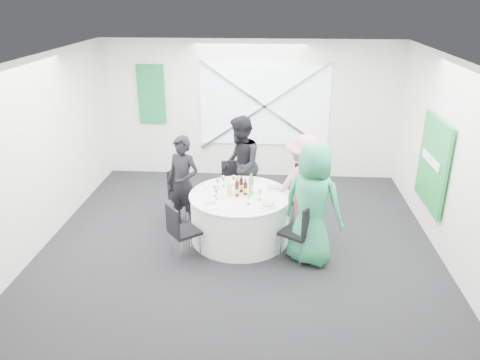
# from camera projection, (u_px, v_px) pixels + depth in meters

# --- Properties ---
(floor) EXTENTS (6.00, 6.00, 0.00)m
(floor) POSITION_uv_depth(u_px,v_px,m) (239.00, 244.00, 7.26)
(floor) COLOR black
(floor) RESTS_ON ground
(ceiling) EXTENTS (6.00, 6.00, 0.00)m
(ceiling) POSITION_uv_depth(u_px,v_px,m) (239.00, 60.00, 6.20)
(ceiling) COLOR silver
(ceiling) RESTS_ON wall_back
(wall_back) EXTENTS (6.00, 0.00, 6.00)m
(wall_back) POSITION_uv_depth(u_px,v_px,m) (250.00, 110.00, 9.50)
(wall_back) COLOR silver
(wall_back) RESTS_ON floor
(wall_front) EXTENTS (6.00, 0.00, 6.00)m
(wall_front) POSITION_uv_depth(u_px,v_px,m) (213.00, 278.00, 3.96)
(wall_front) COLOR silver
(wall_front) RESTS_ON floor
(wall_left) EXTENTS (0.00, 6.00, 6.00)m
(wall_left) POSITION_uv_depth(u_px,v_px,m) (37.00, 155.00, 6.92)
(wall_left) COLOR silver
(wall_left) RESTS_ON floor
(wall_right) EXTENTS (0.00, 6.00, 6.00)m
(wall_right) POSITION_uv_depth(u_px,v_px,m) (453.00, 165.00, 6.53)
(wall_right) COLOR silver
(wall_right) RESTS_ON floor
(window_panel) EXTENTS (2.60, 0.03, 1.60)m
(window_panel) POSITION_uv_depth(u_px,v_px,m) (265.00, 106.00, 9.41)
(window_panel) COLOR silver
(window_panel) RESTS_ON wall_back
(window_brace_a) EXTENTS (2.63, 0.05, 1.84)m
(window_brace_a) POSITION_uv_depth(u_px,v_px,m) (264.00, 106.00, 9.37)
(window_brace_a) COLOR silver
(window_brace_a) RESTS_ON window_panel
(window_brace_b) EXTENTS (2.63, 0.05, 1.84)m
(window_brace_b) POSITION_uv_depth(u_px,v_px,m) (264.00, 106.00, 9.37)
(window_brace_b) COLOR silver
(window_brace_b) RESTS_ON window_panel
(green_banner) EXTENTS (0.55, 0.04, 1.20)m
(green_banner) POSITION_uv_depth(u_px,v_px,m) (151.00, 94.00, 9.47)
(green_banner) COLOR #156A38
(green_banner) RESTS_ON wall_back
(green_sign) EXTENTS (0.05, 1.20, 1.40)m
(green_sign) POSITION_uv_depth(u_px,v_px,m) (433.00, 163.00, 7.17)
(green_sign) COLOR #188634
(green_sign) RESTS_ON wall_right
(banquet_table) EXTENTS (1.56, 1.56, 0.76)m
(banquet_table) POSITION_uv_depth(u_px,v_px,m) (240.00, 217.00, 7.30)
(banquet_table) COLOR silver
(banquet_table) RESTS_ON floor
(chair_back) EXTENTS (0.48, 0.49, 0.91)m
(chair_back) POSITION_uv_depth(u_px,v_px,m) (233.00, 183.00, 8.18)
(chair_back) COLOR black
(chair_back) RESTS_ON floor
(chair_back_left) EXTENTS (0.56, 0.56, 0.90)m
(chair_back_left) POSITION_uv_depth(u_px,v_px,m) (181.00, 191.00, 7.87)
(chair_back_left) COLOR black
(chair_back_left) RESTS_ON floor
(chair_back_right) EXTENTS (0.62, 0.62, 0.97)m
(chair_back_right) POSITION_uv_depth(u_px,v_px,m) (297.00, 190.00, 7.79)
(chair_back_right) COLOR black
(chair_back_right) RESTS_ON floor
(chair_front_right) EXTENTS (0.58, 0.57, 0.91)m
(chair_front_right) POSITION_uv_depth(u_px,v_px,m) (302.00, 228.00, 6.61)
(chair_front_right) COLOR black
(chair_front_right) RESTS_ON floor
(chair_front_left) EXTENTS (0.55, 0.54, 0.85)m
(chair_front_left) POSITION_uv_depth(u_px,v_px,m) (180.00, 228.00, 6.70)
(chair_front_left) COLOR black
(chair_front_left) RESTS_ON floor
(person_man_back_left) EXTENTS (0.66, 0.55, 1.55)m
(person_man_back_left) POSITION_uv_depth(u_px,v_px,m) (183.00, 183.00, 7.53)
(person_man_back_left) COLOR black
(person_man_back_left) RESTS_ON floor
(person_man_back) EXTENTS (0.51, 0.87, 1.72)m
(person_man_back) POSITION_uv_depth(u_px,v_px,m) (240.00, 165.00, 8.05)
(person_man_back) COLOR black
(person_man_back) RESTS_ON floor
(person_woman_pink) EXTENTS (1.15, 0.82, 1.62)m
(person_woman_pink) POSITION_uv_depth(u_px,v_px,m) (302.00, 184.00, 7.40)
(person_woman_pink) COLOR #C07C8B
(person_woman_pink) RESTS_ON floor
(person_woman_green) EXTENTS (1.04, 0.92, 1.80)m
(person_woman_green) POSITION_uv_depth(u_px,v_px,m) (313.00, 204.00, 6.51)
(person_woman_green) COLOR #268C59
(person_woman_green) RESTS_ON floor
(plate_back) EXTENTS (0.26, 0.26, 0.01)m
(plate_back) POSITION_uv_depth(u_px,v_px,m) (238.00, 180.00, 7.67)
(plate_back) COLOR white
(plate_back) RESTS_ON banquet_table
(plate_back_left) EXTENTS (0.29, 0.29, 0.01)m
(plate_back_left) POSITION_uv_depth(u_px,v_px,m) (211.00, 184.00, 7.51)
(plate_back_left) COLOR white
(plate_back_left) RESTS_ON banquet_table
(plate_back_right) EXTENTS (0.29, 0.29, 0.04)m
(plate_back_right) POSITION_uv_depth(u_px,v_px,m) (273.00, 188.00, 7.36)
(plate_back_right) COLOR white
(plate_back_right) RESTS_ON banquet_table
(plate_front_right) EXTENTS (0.26, 0.26, 0.04)m
(plate_front_right) POSITION_uv_depth(u_px,v_px,m) (268.00, 205.00, 6.78)
(plate_front_right) COLOR white
(plate_front_right) RESTS_ON banquet_table
(plate_front_left) EXTENTS (0.25, 0.25, 0.01)m
(plate_front_left) POSITION_uv_depth(u_px,v_px,m) (211.00, 206.00, 6.75)
(plate_front_left) COLOR white
(plate_front_left) RESTS_ON banquet_table
(napkin) EXTENTS (0.18, 0.15, 0.05)m
(napkin) POSITION_uv_depth(u_px,v_px,m) (210.00, 202.00, 6.83)
(napkin) COLOR silver
(napkin) RESTS_ON plate_front_left
(beer_bottle_a) EXTENTS (0.06, 0.06, 0.26)m
(beer_bottle_a) POSITION_uv_depth(u_px,v_px,m) (237.00, 188.00, 7.15)
(beer_bottle_a) COLOR #39170A
(beer_bottle_a) RESTS_ON banquet_table
(beer_bottle_b) EXTENTS (0.06, 0.06, 0.28)m
(beer_bottle_b) POSITION_uv_depth(u_px,v_px,m) (241.00, 185.00, 7.21)
(beer_bottle_b) COLOR #39170A
(beer_bottle_b) RESTS_ON banquet_table
(beer_bottle_c) EXTENTS (0.06, 0.06, 0.26)m
(beer_bottle_c) POSITION_uv_depth(u_px,v_px,m) (245.00, 189.00, 7.11)
(beer_bottle_c) COLOR #39170A
(beer_bottle_c) RESTS_ON banquet_table
(beer_bottle_d) EXTENTS (0.06, 0.06, 0.27)m
(beer_bottle_d) POSITION_uv_depth(u_px,v_px,m) (237.00, 190.00, 7.06)
(beer_bottle_d) COLOR #39170A
(beer_bottle_d) RESTS_ON banquet_table
(green_water_bottle) EXTENTS (0.08, 0.08, 0.33)m
(green_water_bottle) POSITION_uv_depth(u_px,v_px,m) (251.00, 186.00, 7.13)
(green_water_bottle) COLOR green
(green_water_bottle) RESTS_ON banquet_table
(clear_water_bottle) EXTENTS (0.08, 0.08, 0.28)m
(clear_water_bottle) POSITION_uv_depth(u_px,v_px,m) (230.00, 190.00, 7.03)
(clear_water_bottle) COLOR silver
(clear_water_bottle) RESTS_ON banquet_table
(wine_glass_a) EXTENTS (0.07, 0.07, 0.17)m
(wine_glass_a) POSITION_uv_depth(u_px,v_px,m) (249.00, 196.00, 6.78)
(wine_glass_a) COLOR white
(wine_glass_a) RESTS_ON banquet_table
(wine_glass_b) EXTENTS (0.07, 0.07, 0.17)m
(wine_glass_b) POSITION_uv_depth(u_px,v_px,m) (215.00, 188.00, 7.06)
(wine_glass_b) COLOR white
(wine_glass_b) RESTS_ON banquet_table
(wine_glass_c) EXTENTS (0.07, 0.07, 0.17)m
(wine_glass_c) POSITION_uv_depth(u_px,v_px,m) (234.00, 179.00, 7.43)
(wine_glass_c) COLOR white
(wine_glass_c) RESTS_ON banquet_table
(wine_glass_d) EXTENTS (0.07, 0.07, 0.17)m
(wine_glass_d) POSITION_uv_depth(u_px,v_px,m) (218.00, 181.00, 7.32)
(wine_glass_d) COLOR white
(wine_glass_d) RESTS_ON banquet_table
(wine_glass_e) EXTENTS (0.07, 0.07, 0.17)m
(wine_glass_e) POSITION_uv_depth(u_px,v_px,m) (260.00, 192.00, 6.92)
(wine_glass_e) COLOR white
(wine_glass_e) RESTS_ON banquet_table
(wine_glass_f) EXTENTS (0.07, 0.07, 0.17)m
(wine_glass_f) POSITION_uv_depth(u_px,v_px,m) (223.00, 179.00, 7.42)
(wine_glass_f) COLOR white
(wine_glass_f) RESTS_ON banquet_table
(wine_glass_g) EXTENTS (0.07, 0.07, 0.17)m
(wine_glass_g) POSITION_uv_depth(u_px,v_px,m) (216.00, 191.00, 6.96)
(wine_glass_g) COLOR white
(wine_glass_g) RESTS_ON banquet_table
(fork_a) EXTENTS (0.09, 0.14, 0.01)m
(fork_a) POSITION_uv_depth(u_px,v_px,m) (219.00, 183.00, 7.58)
(fork_a) COLOR silver
(fork_a) RESTS_ON banquet_table
(knife_a) EXTENTS (0.09, 0.13, 0.01)m
(knife_a) POSITION_uv_depth(u_px,v_px,m) (205.00, 189.00, 7.33)
(knife_a) COLOR silver
(knife_a) RESTS_ON banquet_table
(fork_b) EXTENTS (0.15, 0.02, 0.01)m
(fork_b) POSITION_uv_depth(u_px,v_px,m) (251.00, 181.00, 7.66)
(fork_b) COLOR silver
(fork_b) RESTS_ON banquet_table
(knife_b) EXTENTS (0.15, 0.03, 0.01)m
(knife_b) POSITION_uv_depth(u_px,v_px,m) (229.00, 181.00, 7.66)
(knife_b) COLOR silver
(knife_b) RESTS_ON banquet_table
(fork_c) EXTENTS (0.09, 0.14, 0.01)m
(fork_c) POSITION_uv_depth(u_px,v_px,m) (277.00, 192.00, 7.23)
(fork_c) COLOR silver
(fork_c) RESTS_ON banquet_table
(knife_c) EXTENTS (0.08, 0.14, 0.01)m
(knife_c) POSITION_uv_depth(u_px,v_px,m) (268.00, 185.00, 7.49)
(knife_c) COLOR silver
(knife_c) RESTS_ON banquet_table
(fork_d) EXTENTS (0.12, 0.12, 0.01)m
(fork_d) POSITION_uv_depth(u_px,v_px,m) (205.00, 201.00, 6.94)
(fork_d) COLOR silver
(fork_d) RESTS_ON banquet_table
(knife_d) EXTENTS (0.10, 0.13, 0.01)m
(knife_d) POSITION_uv_depth(u_px,v_px,m) (214.00, 207.00, 6.75)
(knife_d) COLOR silver
(knife_d) RESTS_ON banquet_table
(fork_e) EXTENTS (0.10, 0.13, 0.01)m
(fork_e) POSITION_uv_depth(u_px,v_px,m) (263.00, 208.00, 6.71)
(fork_e) COLOR silver
(fork_e) RESTS_ON banquet_table
(knife_e) EXTENTS (0.10, 0.13, 0.01)m
(knife_e) POSITION_uv_depth(u_px,v_px,m) (276.00, 200.00, 6.95)
(knife_e) COLOR silver
(knife_e) RESTS_ON banquet_table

